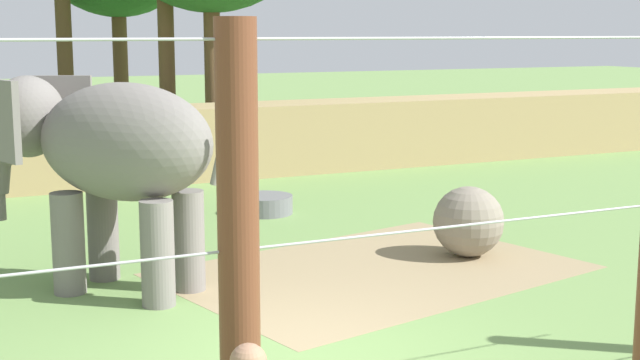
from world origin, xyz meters
name	(u,v)px	position (x,y,z in m)	size (l,w,h in m)	color
ground_plane	(298,356)	(0.00, 0.00, 0.00)	(120.00, 120.00, 0.00)	#6B8E4C
dirt_patch	(374,271)	(2.39, 2.68, 0.00)	(5.70, 3.96, 0.01)	#937F5B
embankment_wall	(86,148)	(0.00, 11.83, 0.85)	(36.00, 1.80, 1.69)	tan
elephant	(107,151)	(-1.26, 3.38, 1.89)	(3.12, 3.28, 2.85)	slate
enrichment_ball	(468,222)	(4.10, 2.81, 0.55)	(1.09, 1.09, 1.09)	gray
cable_fence	(463,257)	(0.08, -2.91, 1.77)	(11.93, 0.28, 3.53)	brown
water_tub	(264,204)	(2.44, 7.18, 0.18)	(1.10, 1.10, 0.35)	slate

